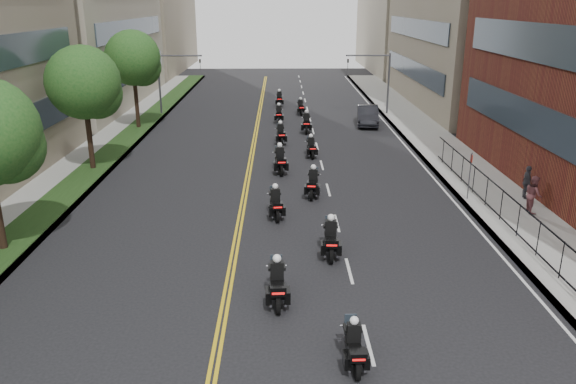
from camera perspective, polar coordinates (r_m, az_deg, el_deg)
name	(u,v)px	position (r m, az deg, el deg)	size (l,w,h in m)	color
sidewalk_right	(457,164)	(38.02, 16.82, 2.79)	(4.00, 90.00, 0.15)	gray
sidewalk_left	(86,165)	(38.33, -19.86, 2.60)	(4.00, 90.00, 0.15)	gray
grass_strip	(98,164)	(38.05, -18.73, 2.76)	(2.00, 90.00, 0.04)	#1A3513
iron_fence	(528,229)	(25.90, 23.19, -3.47)	(0.05, 28.00, 1.50)	black
street_trees	(52,104)	(31.09, -22.88, 8.25)	(4.40, 38.40, 7.98)	#322016
traffic_signal_right	(378,74)	(53.00, 9.18, 11.71)	(4.09, 0.20, 5.60)	#3F3F44
traffic_signal_left	(169,75)	(53.18, -11.96, 11.57)	(4.09, 0.20, 5.60)	#3F3F44
motorcycle_1	(354,347)	(16.89, 6.71, -15.36)	(0.48, 2.07, 1.53)	black
motorcycle_2	(277,284)	(19.80, -1.10, -9.36)	(0.57, 2.41, 1.78)	black
motorcycle_3	(331,240)	(23.34, 4.35, -4.85)	(0.57, 2.41, 1.78)	black
motorcycle_4	(276,204)	(27.36, -1.26, -1.25)	(0.67, 2.29, 1.69)	black
motorcycle_5	(313,184)	(30.32, 2.55, 0.82)	(0.73, 2.36, 1.75)	black
motorcycle_6	(280,161)	(34.52, -0.81, 3.17)	(0.70, 2.53, 1.87)	black
motorcycle_7	(311,148)	(38.14, 2.35, 4.49)	(0.57, 2.14, 1.58)	black
motorcycle_8	(281,135)	(41.71, -0.76, 5.84)	(0.65, 2.34, 1.72)	black
motorcycle_9	(307,124)	(45.40, 1.89, 6.96)	(0.59, 2.48, 1.83)	black
motorcycle_10	(279,115)	(49.34, -0.93, 7.86)	(0.53, 2.30, 1.70)	black
motorcycle_11	(301,108)	(52.83, 1.29, 8.55)	(0.57, 2.18, 1.61)	black
motorcycle_12	(279,99)	(57.15, -0.89, 9.39)	(0.54, 2.33, 1.72)	black
parked_sedan	(368,115)	(48.76, 8.10, 7.71)	(1.72, 4.92, 1.62)	black
pedestrian_b	(533,194)	(30.00, 23.67, -0.22)	(0.90, 0.71, 1.86)	brown
pedestrian_c	(527,182)	(32.02, 23.11, 0.92)	(1.04, 0.43, 1.77)	#3A3A41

